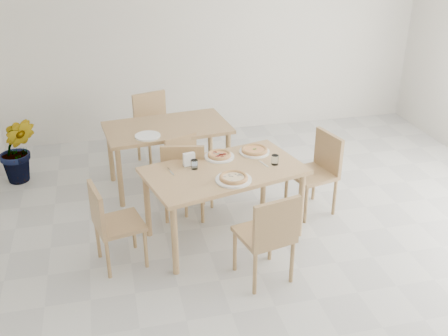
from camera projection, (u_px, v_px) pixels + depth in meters
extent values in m
plane|color=beige|center=(299.00, 268.00, 4.83)|extent=(7.00, 7.00, 0.00)
plane|color=silver|center=(215.00, 36.00, 7.26)|extent=(6.00, 0.00, 6.00)
cube|color=tan|center=(224.00, 171.00, 5.00)|extent=(1.65, 1.18, 0.04)
cylinder|color=tan|center=(175.00, 240.00, 4.61)|extent=(0.06, 0.06, 0.71)
cylinder|color=tan|center=(301.00, 205.00, 5.17)|extent=(0.06, 0.06, 0.71)
cylinder|color=tan|center=(147.00, 205.00, 5.17)|extent=(0.06, 0.06, 0.71)
cylinder|color=tan|center=(264.00, 176.00, 5.73)|extent=(0.06, 0.06, 0.71)
cube|color=#A98154|center=(264.00, 234.00, 4.54)|extent=(0.52, 0.52, 0.04)
cube|color=#A98154|center=(277.00, 223.00, 4.29)|extent=(0.43, 0.14, 0.41)
cylinder|color=#A98154|center=(270.00, 240.00, 4.87)|extent=(0.04, 0.04, 0.42)
cylinder|color=#A98154|center=(235.00, 251.00, 4.72)|extent=(0.04, 0.04, 0.42)
cylinder|color=#A98154|center=(292.00, 262.00, 4.57)|extent=(0.04, 0.04, 0.42)
cylinder|color=#A98154|center=(255.00, 274.00, 4.42)|extent=(0.04, 0.04, 0.42)
cube|color=#A98154|center=(190.00, 174.00, 5.68)|extent=(0.51, 0.51, 0.04)
cube|color=#A98154|center=(181.00, 152.00, 5.71)|extent=(0.37, 0.18, 0.37)
cylinder|color=#A98154|center=(186.00, 201.00, 5.56)|extent=(0.03, 0.03, 0.38)
cylinder|color=#A98154|center=(212.00, 192.00, 5.74)|extent=(0.03, 0.03, 0.38)
cylinder|color=#A98154|center=(170.00, 189.00, 5.80)|extent=(0.03, 0.03, 0.38)
cylinder|color=#A98154|center=(195.00, 181.00, 5.98)|extent=(0.03, 0.03, 0.38)
cube|color=#A98154|center=(119.00, 224.00, 4.74)|extent=(0.49, 0.49, 0.04)
cube|color=#A98154|center=(97.00, 208.00, 4.57)|extent=(0.13, 0.41, 0.39)
cylinder|color=#A98154|center=(146.00, 249.00, 4.77)|extent=(0.03, 0.03, 0.40)
cylinder|color=#A98154|center=(134.00, 230.00, 5.05)|extent=(0.03, 0.03, 0.40)
cylinder|color=#A98154|center=(108.00, 259.00, 4.63)|extent=(0.03, 0.03, 0.40)
cylinder|color=#A98154|center=(98.00, 239.00, 4.91)|extent=(0.03, 0.03, 0.40)
cube|color=#A98154|center=(312.00, 174.00, 5.57)|extent=(0.52, 0.52, 0.04)
cube|color=#A98154|center=(328.00, 151.00, 5.55)|extent=(0.14, 0.43, 0.41)
cylinder|color=#A98154|center=(286.00, 190.00, 5.74)|extent=(0.04, 0.04, 0.42)
cylinder|color=#A98154|center=(306.00, 205.00, 5.45)|extent=(0.04, 0.04, 0.42)
cylinder|color=#A98154|center=(314.00, 183.00, 5.90)|extent=(0.04, 0.04, 0.42)
cylinder|color=#A98154|center=(335.00, 197.00, 5.60)|extent=(0.04, 0.04, 0.42)
cylinder|color=white|center=(254.00, 152.00, 5.33)|extent=(0.31, 0.31, 0.02)
cylinder|color=white|center=(234.00, 180.00, 4.78)|extent=(0.33, 0.33, 0.02)
cylinder|color=white|center=(219.00, 157.00, 5.22)|extent=(0.30, 0.30, 0.02)
cylinder|color=#EBA76E|center=(254.00, 150.00, 5.32)|extent=(0.34, 0.34, 0.01)
torus|color=#EBA76E|center=(254.00, 150.00, 5.32)|extent=(0.34, 0.34, 0.03)
cylinder|color=orange|center=(254.00, 150.00, 5.32)|extent=(0.26, 0.26, 0.01)
ellipsoid|color=#255212|center=(254.00, 149.00, 5.32)|extent=(0.05, 0.03, 0.01)
cylinder|color=#EBA76E|center=(234.00, 178.00, 4.77)|extent=(0.34, 0.34, 0.01)
torus|color=#EBA76E|center=(234.00, 177.00, 4.77)|extent=(0.34, 0.34, 0.03)
cylinder|color=beige|center=(234.00, 177.00, 4.77)|extent=(0.26, 0.26, 0.01)
cylinder|color=#EBA76E|center=(219.00, 155.00, 5.22)|extent=(0.26, 0.26, 0.01)
torus|color=#EBA76E|center=(219.00, 154.00, 5.21)|extent=(0.26, 0.26, 0.03)
cylinder|color=orange|center=(219.00, 155.00, 5.21)|extent=(0.19, 0.19, 0.01)
cylinder|color=white|center=(275.00, 160.00, 5.07)|extent=(0.07, 0.07, 0.09)
cylinder|color=white|center=(194.00, 164.00, 4.98)|extent=(0.07, 0.07, 0.09)
cube|color=silver|center=(189.00, 165.00, 5.05)|extent=(0.13, 0.08, 0.01)
cube|color=white|center=(189.00, 159.00, 5.02)|extent=(0.12, 0.07, 0.12)
cube|color=silver|center=(263.00, 164.00, 5.09)|extent=(0.06, 0.19, 0.01)
cube|color=silver|center=(171.00, 172.00, 4.94)|extent=(0.05, 0.17, 0.01)
cube|color=#A98154|center=(167.00, 128.00, 5.99)|extent=(1.47, 0.95, 0.04)
cylinder|color=#A98154|center=(120.00, 178.00, 5.69)|extent=(0.06, 0.06, 0.71)
cylinder|color=#A98154|center=(228.00, 161.00, 6.07)|extent=(0.06, 0.06, 0.71)
cylinder|color=#A98154|center=(111.00, 154.00, 6.25)|extent=(0.06, 0.06, 0.71)
cylinder|color=#A98154|center=(210.00, 140.00, 6.63)|extent=(0.06, 0.06, 0.71)
cube|color=#A98154|center=(185.00, 177.00, 5.51)|extent=(0.52, 0.52, 0.04)
cube|color=#A98154|center=(183.00, 165.00, 5.23)|extent=(0.44, 0.14, 0.42)
cylinder|color=#A98154|center=(203.00, 187.00, 5.79)|extent=(0.04, 0.04, 0.43)
cylinder|color=#A98154|center=(169.00, 188.00, 5.78)|extent=(0.04, 0.04, 0.43)
cylinder|color=#A98154|center=(202.00, 205.00, 5.45)|extent=(0.04, 0.04, 0.43)
cylinder|color=#A98154|center=(166.00, 205.00, 5.45)|extent=(0.04, 0.04, 0.43)
cube|color=#A98154|center=(157.00, 130.00, 6.66)|extent=(0.55, 0.55, 0.04)
cube|color=#A98154|center=(149.00, 108.00, 6.71)|extent=(0.44, 0.17, 0.42)
cylinder|color=#A98154|center=(150.00, 156.00, 6.53)|extent=(0.04, 0.04, 0.43)
cylinder|color=#A98154|center=(178.00, 149.00, 6.70)|extent=(0.04, 0.04, 0.43)
cylinder|color=#A98154|center=(139.00, 145.00, 6.82)|extent=(0.04, 0.04, 0.43)
cylinder|color=#A98154|center=(165.00, 139.00, 6.99)|extent=(0.04, 0.04, 0.43)
cylinder|color=white|center=(148.00, 136.00, 5.70)|extent=(0.28, 0.28, 0.02)
imported|color=#2A661E|center=(18.00, 150.00, 6.22)|extent=(0.45, 0.36, 0.82)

